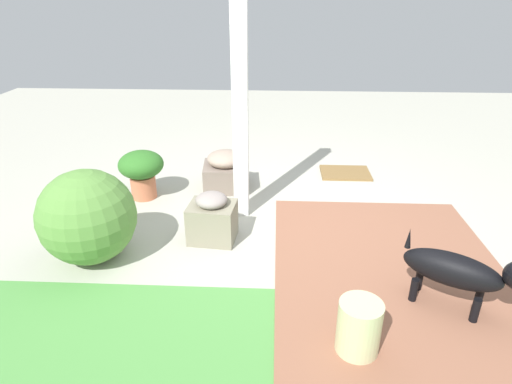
{
  "coord_description": "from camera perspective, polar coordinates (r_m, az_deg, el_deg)",
  "views": [
    {
      "loc": [
        0.09,
        3.57,
        2.0
      ],
      "look_at": [
        0.26,
        0.05,
        0.35
      ],
      "focal_mm": 30.1,
      "sensor_mm": 36.0,
      "label": 1
    }
  ],
  "objects": [
    {
      "name": "brick_path",
      "position": [
        3.58,
        17.39,
        -10.09
      ],
      "size": [
        1.8,
        2.4,
        0.02
      ],
      "primitive_type": "cube",
      "color": "#925D45",
      "rests_on": "ground"
    },
    {
      "name": "ground_plane",
      "position": [
        4.1,
        3.74,
        -4.19
      ],
      "size": [
        12.0,
        12.0,
        0.0
      ],
      "primitive_type": "plane",
      "color": "#B3B2A2"
    },
    {
      "name": "porch_pillar",
      "position": [
        3.88,
        -2.14,
        12.26
      ],
      "size": [
        0.14,
        0.14,
        2.28
      ],
      "primitive_type": "cube",
      "color": "white",
      "rests_on": "ground"
    },
    {
      "name": "terracotta_pot_broad",
      "position": [
        4.63,
        -14.97,
        2.92
      ],
      "size": [
        0.47,
        0.47,
        0.51
      ],
      "color": "#C26B4A",
      "rests_on": "ground"
    },
    {
      "name": "ceramic_urn",
      "position": [
        2.75,
        13.49,
        -17.17
      ],
      "size": [
        0.26,
        0.26,
        0.36
      ],
      "primitive_type": "cylinder",
      "color": "beige",
      "rests_on": "ground"
    },
    {
      "name": "stone_planter_mid",
      "position": [
        3.76,
        -5.83,
        -3.51
      ],
      "size": [
        0.43,
        0.37,
        0.45
      ],
      "color": "gray",
      "rests_on": "ground"
    },
    {
      "name": "stone_planter_nearest",
      "position": [
        4.74,
        -4.06,
        2.83
      ],
      "size": [
        0.51,
        0.48,
        0.44
      ],
      "color": "gray",
      "rests_on": "ground"
    },
    {
      "name": "doormat",
      "position": [
        5.29,
        11.77,
        2.51
      ],
      "size": [
        0.58,
        0.43,
        0.03
      ],
      "primitive_type": "cube",
      "rotation": [
        0.0,
        0.0,
        0.0
      ],
      "color": "olive",
      "rests_on": "ground"
    },
    {
      "name": "dog",
      "position": [
        3.2,
        25.55,
        -9.5
      ],
      "size": [
        0.74,
        0.53,
        0.54
      ],
      "color": "black",
      "rests_on": "ground"
    },
    {
      "name": "round_shrub",
      "position": [
        3.65,
        -21.5,
        -3.08
      ],
      "size": [
        0.77,
        0.77,
        0.77
      ],
      "primitive_type": "sphere",
      "color": "#5A8E3E",
      "rests_on": "ground"
    }
  ]
}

